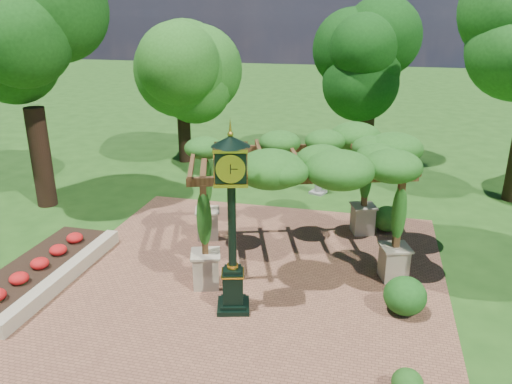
# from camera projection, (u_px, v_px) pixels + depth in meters

# --- Properties ---
(ground) EXTENTS (120.00, 120.00, 0.00)m
(ground) POSITION_uv_depth(u_px,v_px,m) (230.00, 318.00, 11.47)
(ground) COLOR #1E4714
(ground) RESTS_ON ground
(brick_plaza) EXTENTS (10.00, 12.00, 0.04)m
(brick_plaza) POSITION_uv_depth(u_px,v_px,m) (242.00, 294.00, 12.37)
(brick_plaza) COLOR brown
(brick_plaza) RESTS_ON ground
(border_wall) EXTENTS (0.35, 5.00, 0.40)m
(border_wall) POSITION_uv_depth(u_px,v_px,m) (65.00, 276.00, 12.88)
(border_wall) COLOR #C6B793
(border_wall) RESTS_ON ground
(flower_bed) EXTENTS (1.50, 5.00, 0.36)m
(flower_bed) POSITION_uv_depth(u_px,v_px,m) (35.00, 273.00, 13.08)
(flower_bed) COLOR red
(flower_bed) RESTS_ON ground
(pedestal_clock) EXTENTS (1.03, 1.03, 4.25)m
(pedestal_clock) POSITION_uv_depth(u_px,v_px,m) (232.00, 209.00, 10.91)
(pedestal_clock) COLOR black
(pedestal_clock) RESTS_ON brick_plaza
(pergola) EXTENTS (6.44, 5.07, 3.55)m
(pergola) POSITION_uv_depth(u_px,v_px,m) (295.00, 160.00, 13.32)
(pergola) COLOR tan
(pergola) RESTS_ON brick_plaza
(sundial) EXTENTS (0.69, 0.69, 0.97)m
(sundial) POSITION_uv_depth(u_px,v_px,m) (318.00, 183.00, 19.22)
(sundial) COLOR gray
(sundial) RESTS_ON ground
(shrub_front) EXTENTS (0.76, 0.76, 0.52)m
(shrub_front) POSITION_uv_depth(u_px,v_px,m) (407.00, 383.00, 9.01)
(shrub_front) COLOR #1F4F16
(shrub_front) RESTS_ON brick_plaza
(shrub_mid) EXTENTS (1.24, 1.24, 0.88)m
(shrub_mid) POSITION_uv_depth(u_px,v_px,m) (405.00, 296.00, 11.45)
(shrub_mid) COLOR #184C15
(shrub_mid) RESTS_ON brick_plaza
(shrub_back) EXTENTS (1.17, 1.17, 0.82)m
(shrub_back) POSITION_uv_depth(u_px,v_px,m) (387.00, 219.00, 15.82)
(shrub_back) COLOR #2B621C
(shrub_back) RESTS_ON brick_plaza
(tree_west_near) EXTENTS (3.75, 3.75, 9.20)m
(tree_west_near) POSITION_uv_depth(u_px,v_px,m) (21.00, 23.00, 16.11)
(tree_west_near) COLOR black
(tree_west_near) RESTS_ON ground
(tree_west_far) EXTENTS (4.11, 4.11, 6.31)m
(tree_west_far) POSITION_uv_depth(u_px,v_px,m) (181.00, 67.00, 22.15)
(tree_west_far) COLOR black
(tree_west_far) RESTS_ON ground
(tree_north) EXTENTS (3.31, 3.31, 6.70)m
(tree_north) POSITION_uv_depth(u_px,v_px,m) (372.00, 63.00, 21.40)
(tree_north) COLOR #352515
(tree_north) RESTS_ON ground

